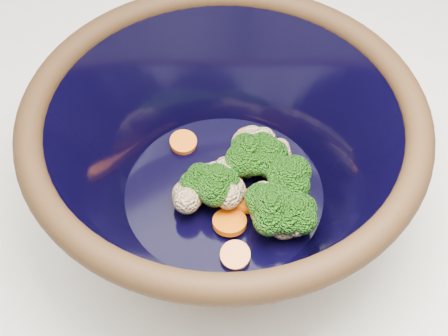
{
  "coord_description": "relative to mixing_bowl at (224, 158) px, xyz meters",
  "views": [
    {
      "loc": [
        -0.11,
        -0.36,
        1.44
      ],
      "look_at": [
        0.1,
        -0.05,
        0.97
      ],
      "focal_mm": 50.0,
      "sensor_mm": 36.0,
      "label": 1
    }
  ],
  "objects": [
    {
      "name": "vegetable_pile",
      "position": [
        0.02,
        -0.02,
        -0.03
      ],
      "size": [
        0.13,
        0.18,
        0.06
      ],
      "color": "#608442",
      "rests_on": "mixing_bowl"
    },
    {
      "name": "mixing_bowl",
      "position": [
        0.0,
        0.0,
        0.0
      ],
      "size": [
        0.42,
        0.42,
        0.16
      ],
      "rotation": [
        0.0,
        0.0,
        0.28
      ],
      "color": "black",
      "rests_on": "counter"
    }
  ]
}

